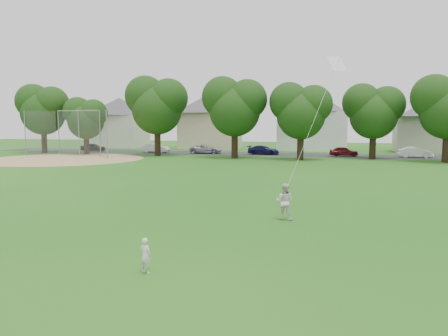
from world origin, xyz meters
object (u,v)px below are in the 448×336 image
(toddler, at_px, (145,256))
(older_boy, at_px, (285,202))
(kite, at_px, (311,127))
(baseball_backstop, at_px, (75,133))

(toddler, xyz_separation_m, older_boy, (2.74, 7.60, 0.28))
(older_boy, distance_m, kite, 3.47)
(kite, bearing_deg, baseball_backstop, 137.91)
(kite, bearing_deg, older_boy, -130.36)
(toddler, height_order, kite, kite)
(toddler, distance_m, older_boy, 8.09)
(toddler, bearing_deg, older_boy, -96.78)
(toddler, bearing_deg, kite, -99.94)
(toddler, distance_m, baseball_backstop, 45.18)
(toddler, height_order, baseball_backstop, baseball_backstop)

